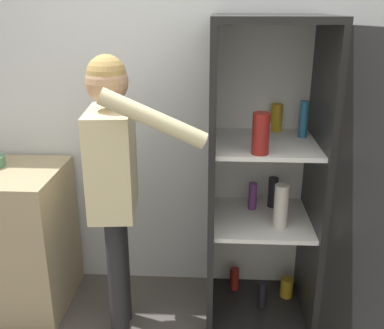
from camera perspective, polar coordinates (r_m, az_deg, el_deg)
name	(u,v)px	position (r m, az deg, el deg)	size (l,w,h in m)	color
wall_back	(217,99)	(2.81, 3.22, 8.29)	(7.00, 0.06, 2.55)	silver
refrigerator	(284,186)	(2.52, 11.64, -2.71)	(0.91, 1.20, 1.78)	black
person	(114,167)	(2.39, -9.88, -0.31)	(0.64, 0.54, 1.60)	#262628
counter	(9,239)	(3.05, -22.26, -8.73)	(0.71, 0.60, 0.91)	tan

